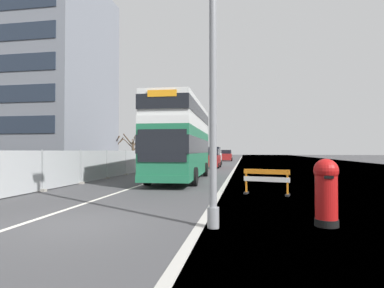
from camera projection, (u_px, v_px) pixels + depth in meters
The scene contains 12 objects.
ground at pixel (98, 226), 7.96m from camera, with size 140.00×280.00×0.10m.
double_decker_bus at pixel (181, 139), 20.18m from camera, with size 3.11×11.08×4.88m.
lamppost_foreground at pixel (213, 53), 7.68m from camera, with size 0.29×0.70×9.00m.
red_pillar_postbox at pixel (326, 189), 7.79m from camera, with size 0.60×0.60×1.67m.
roadworks_barrier at pixel (266, 179), 13.30m from camera, with size 1.93×0.92×1.08m.
construction_site_fence at pixel (117, 164), 22.73m from camera, with size 0.44×24.00×1.93m.
car_oncoming_near at pixel (211, 159), 34.46m from camera, with size 1.93×4.06×2.04m.
car_receding_mid at pixel (214, 157), 41.25m from camera, with size 1.99×4.35×2.37m.
car_receding_far at pixel (199, 157), 48.33m from camera, with size 1.91×4.20×2.04m.
car_far_side at pixel (226, 156), 57.40m from camera, with size 2.09×3.83×2.02m.
bare_tree_far_verge_near at pixel (133, 149), 41.99m from camera, with size 2.69×2.20×4.14m.
bare_tree_far_verge_mid at pixel (116, 149), 41.67m from camera, with size 2.34×3.42×3.97m.
Camera 1 is at (4.34, -7.38, 1.87)m, focal length 29.40 mm.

